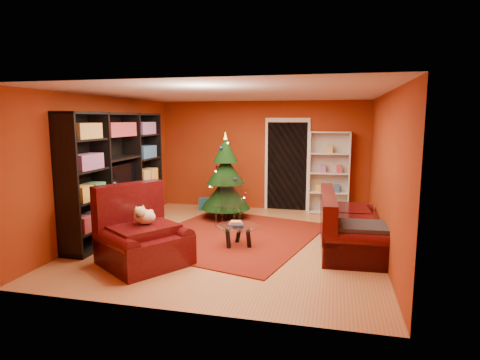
% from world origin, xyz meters
% --- Properties ---
extents(floor, '(5.00, 5.50, 0.05)m').
position_xyz_m(floor, '(0.00, 0.00, -0.03)').
color(floor, '#B07141').
rests_on(floor, ground).
extents(ceiling, '(5.00, 5.50, 0.05)m').
position_xyz_m(ceiling, '(0.00, 0.00, 2.62)').
color(ceiling, silver).
rests_on(ceiling, wall_back).
extents(wall_back, '(5.00, 0.05, 2.60)m').
position_xyz_m(wall_back, '(0.00, 2.77, 1.30)').
color(wall_back, '#933011').
rests_on(wall_back, ground).
extents(wall_left, '(0.05, 5.50, 2.60)m').
position_xyz_m(wall_left, '(-2.52, 0.00, 1.30)').
color(wall_left, '#933011').
rests_on(wall_left, ground).
extents(wall_right, '(0.05, 5.50, 2.60)m').
position_xyz_m(wall_right, '(2.52, 0.00, 1.30)').
color(wall_right, '#933011').
rests_on(wall_right, ground).
extents(doorway, '(1.06, 0.60, 2.16)m').
position_xyz_m(doorway, '(0.60, 2.73, 1.05)').
color(doorway, black).
rests_on(doorway, floor).
extents(rug, '(3.55, 3.89, 0.02)m').
position_xyz_m(rug, '(-0.13, 0.26, 0.01)').
color(rug, maroon).
rests_on(rug, floor).
extents(media_unit, '(0.48, 2.99, 2.29)m').
position_xyz_m(media_unit, '(-2.27, -0.03, 1.14)').
color(media_unit, black).
rests_on(media_unit, floor).
extents(christmas_tree, '(1.35, 1.35, 1.92)m').
position_xyz_m(christmas_tree, '(-0.59, 1.54, 0.93)').
color(christmas_tree, black).
rests_on(christmas_tree, floor).
extents(gift_box_teal, '(0.33, 0.33, 0.28)m').
position_xyz_m(gift_box_teal, '(-1.31, 2.27, 0.14)').
color(gift_box_teal, '#16576A').
rests_on(gift_box_teal, floor).
extents(gift_box_green, '(0.26, 0.26, 0.24)m').
position_xyz_m(gift_box_green, '(-0.38, 1.71, 0.12)').
color(gift_box_green, '#31703C').
rests_on(gift_box_green, floor).
extents(gift_box_red, '(0.27, 0.27, 0.23)m').
position_xyz_m(gift_box_red, '(-1.30, 2.53, 0.11)').
color(gift_box_red, maroon).
rests_on(gift_box_red, floor).
extents(white_bookshelf, '(0.91, 0.34, 1.94)m').
position_xyz_m(white_bookshelf, '(1.59, 2.57, 0.94)').
color(white_bookshelf, white).
rests_on(white_bookshelf, floor).
extents(armchair, '(1.71, 1.71, 0.96)m').
position_xyz_m(armchair, '(-1.04, -1.45, 0.48)').
color(armchair, '#38080B').
rests_on(armchair, rug).
extents(dog, '(0.47, 0.50, 0.31)m').
position_xyz_m(dog, '(-1.05, -1.38, 0.72)').
color(dog, beige).
rests_on(dog, armchair).
extents(sofa, '(1.11, 2.27, 0.95)m').
position_xyz_m(sofa, '(2.02, 0.09, 0.48)').
color(sofa, '#38080B').
rests_on(sofa, rug).
extents(coffee_table, '(0.87, 0.87, 0.46)m').
position_xyz_m(coffee_table, '(0.14, -0.32, 0.19)').
color(coffee_table, gray).
rests_on(coffee_table, rug).
extents(acrylic_chair, '(0.49, 0.53, 0.91)m').
position_xyz_m(acrylic_chair, '(-0.36, 0.85, 0.46)').
color(acrylic_chair, '#66605B').
rests_on(acrylic_chair, rug).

